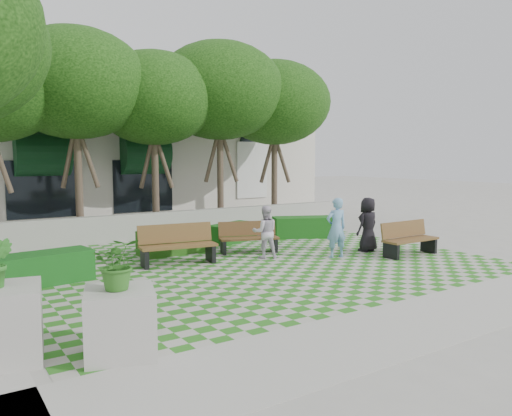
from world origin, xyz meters
TOP-DOWN VIEW (x-y plane):
  - ground at (0.00, 0.00)m, footprint 90.00×90.00m
  - lawn at (0.00, 1.00)m, footprint 12.00×12.00m
  - sidewalk_south at (0.00, -4.70)m, footprint 16.00×2.00m
  - retaining_wall at (0.00, 6.20)m, footprint 15.00×0.36m
  - bench_east at (4.32, -0.71)m, footprint 1.86×0.64m
  - bench_mid at (0.69, 2.20)m, footprint 1.84×1.12m
  - bench_west at (-1.75, 1.86)m, footprint 2.09×0.96m
  - hedge_east at (3.82, 3.51)m, footprint 2.22×1.60m
  - hedge_midright at (1.18, 4.01)m, footprint 1.93×1.31m
  - hedge_midleft at (-1.24, 3.24)m, footprint 2.09×0.96m
  - hedge_west at (-5.10, 1.62)m, footprint 2.12×1.09m
  - planter_front at (-5.00, -3.29)m, footprint 1.20×1.20m
  - planter_back at (-6.44, -2.58)m, footprint 1.22×1.22m
  - person_blue at (2.34, 0.20)m, footprint 0.69×0.53m
  - person_dark at (3.77, 0.37)m, footprint 0.86×0.63m
  - person_white at (0.63, 1.24)m, footprint 0.88×0.80m
  - tree_row at (-1.86, 5.95)m, footprint 17.70×13.40m
  - building at (0.93, 14.08)m, footprint 18.00×8.92m

SIDE VIEW (x-z plane):
  - ground at x=0.00m, z-range 0.00..0.00m
  - sidewalk_south at x=0.00m, z-range 0.00..0.01m
  - lawn at x=0.00m, z-range 0.01..0.01m
  - hedge_midright at x=1.18m, z-range 0.00..0.63m
  - hedge_west at x=-5.10m, z-range 0.00..0.71m
  - hedge_midleft at x=-1.24m, z-range 0.00..0.71m
  - hedge_east at x=3.82m, z-range 0.00..0.72m
  - bench_mid at x=0.69m, z-range -0.02..0.90m
  - retaining_wall at x=0.00m, z-range 0.00..0.90m
  - bench_east at x=4.32m, z-range -0.02..0.96m
  - bench_west at x=-1.75m, z-range -0.02..1.04m
  - planter_back at x=-6.44m, z-range -0.29..1.45m
  - planter_front at x=-5.00m, z-range -0.16..1.55m
  - person_white at x=0.63m, z-range 0.00..1.48m
  - person_dark at x=3.77m, z-range 0.00..1.63m
  - person_blue at x=2.34m, z-range 0.00..1.69m
  - building at x=0.93m, z-range -0.06..5.09m
  - tree_row at x=-1.86m, z-range 1.47..8.88m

